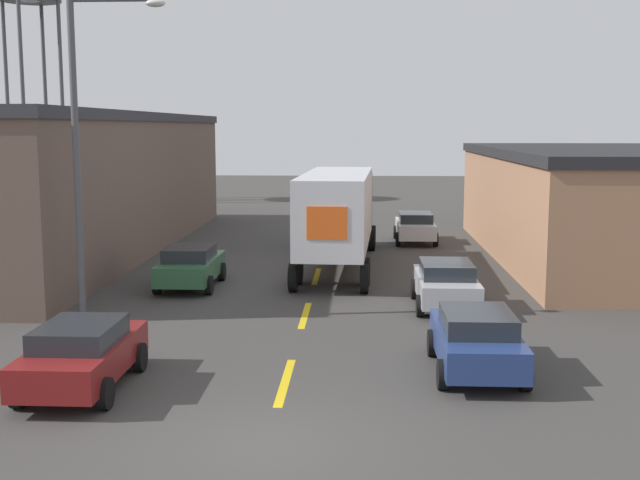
% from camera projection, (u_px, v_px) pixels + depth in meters
% --- Properties ---
extents(ground_plane, '(160.00, 160.00, 0.00)m').
position_uv_depth(ground_plane, '(267.00, 445.00, 14.42)').
color(ground_plane, '#3D3A38').
extents(road_centerline, '(0.20, 16.23, 0.01)m').
position_uv_depth(road_centerline, '(305.00, 315.00, 24.33)').
color(road_centerline, gold).
rests_on(road_centerline, ground_plane).
extents(warehouse_left, '(11.92, 28.03, 6.31)m').
position_uv_depth(warehouse_left, '(36.00, 182.00, 36.91)').
color(warehouse_left, brown).
rests_on(warehouse_left, ground_plane).
extents(warehouse_right, '(9.87, 20.48, 4.77)m').
position_uv_depth(warehouse_right, '(607.00, 203.00, 34.56)').
color(warehouse_right, '#9E7051').
rests_on(warehouse_right, ground_plane).
extents(semi_truck, '(3.21, 12.81, 3.90)m').
position_uv_depth(semi_truck, '(340.00, 209.00, 32.74)').
color(semi_truck, black).
rests_on(semi_truck, ground_plane).
extents(parked_car_left_near, '(2.01, 4.15, 1.48)m').
position_uv_depth(parked_car_left_near, '(82.00, 354.00, 17.41)').
color(parked_car_left_near, maroon).
rests_on(parked_car_left_near, ground_plane).
extents(parked_car_right_far, '(2.01, 4.15, 1.48)m').
position_uv_depth(parked_car_right_far, '(415.00, 227.00, 39.54)').
color(parked_car_right_far, silver).
rests_on(parked_car_right_far, ground_plane).
extents(parked_car_right_mid, '(2.01, 4.15, 1.48)m').
position_uv_depth(parked_car_right_mid, '(446.00, 283.00, 25.23)').
color(parked_car_right_mid, '#B2B2B7').
rests_on(parked_car_right_mid, ground_plane).
extents(parked_car_right_near, '(2.01, 4.15, 1.48)m').
position_uv_depth(parked_car_right_near, '(476.00, 339.00, 18.56)').
color(parked_car_right_near, navy).
rests_on(parked_car_right_near, ground_plane).
extents(parked_car_left_far, '(2.01, 4.15, 1.48)m').
position_uv_depth(parked_car_left_far, '(190.00, 265.00, 28.47)').
color(parked_car_left_far, '#2D5B38').
rests_on(parked_car_left_far, ground_plane).
extents(street_lamp, '(2.81, 0.32, 9.34)m').
position_uv_depth(street_lamp, '(86.00, 138.00, 22.96)').
color(street_lamp, '#4C4C51').
rests_on(street_lamp, ground_plane).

